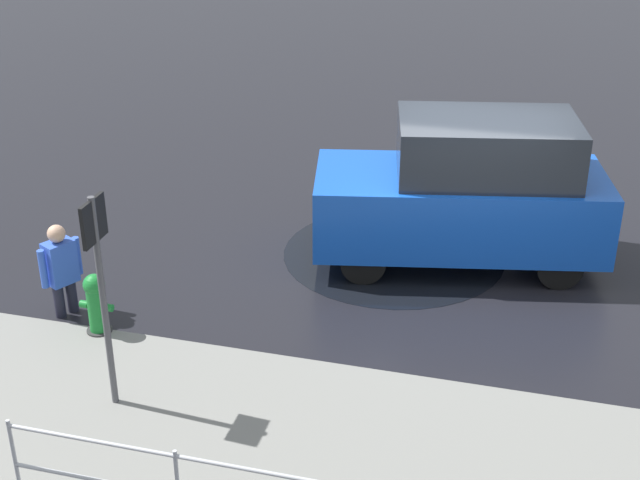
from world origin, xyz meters
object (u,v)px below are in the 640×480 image
Objects in this scene: pedestrian at (61,265)px; sign_post at (100,274)px; fire_hydrant at (96,305)px; moving_hatchback at (466,192)px.

pedestrian is 2.31m from sign_post.
fire_hydrant is 0.33× the size of sign_post.
moving_hatchback reaches higher than pedestrian.
sign_post is at bearing 123.96° from fire_hydrant.
fire_hydrant is at bearing -56.04° from sign_post.
moving_hatchback is 5.08m from fire_hydrant.
moving_hatchback is at bearing -142.14° from fire_hydrant.
pedestrian is at bearing 31.08° from moving_hatchback.
fire_hydrant is at bearing 152.28° from pedestrian.
moving_hatchback reaches higher than fire_hydrant.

